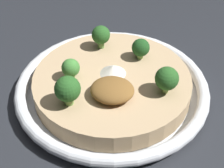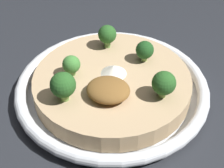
% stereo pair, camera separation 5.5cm
% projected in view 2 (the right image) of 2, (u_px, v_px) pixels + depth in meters
% --- Properties ---
extents(ground_plane, '(6.00, 6.00, 0.00)m').
position_uv_depth(ground_plane, '(112.00, 94.00, 0.56)').
color(ground_plane, '#23262B').
extents(risotto_bowl, '(0.31, 0.31, 0.04)m').
position_uv_depth(risotto_bowl, '(112.00, 86.00, 0.55)').
color(risotto_bowl, silver).
rests_on(risotto_bowl, ground_plane).
extents(cheese_sprinkle, '(0.04, 0.04, 0.02)m').
position_uv_depth(cheese_sprinkle, '(112.00, 69.00, 0.54)').
color(cheese_sprinkle, white).
rests_on(cheese_sprinkle, risotto_bowl).
extents(crispy_onion_garnish, '(0.06, 0.06, 0.02)m').
position_uv_depth(crispy_onion_garnish, '(108.00, 90.00, 0.50)').
color(crispy_onion_garnish, brown).
rests_on(crispy_onion_garnish, risotto_bowl).
extents(broccoli_back_left, '(0.03, 0.03, 0.04)m').
position_uv_depth(broccoli_back_left, '(107.00, 35.00, 0.58)').
color(broccoli_back_left, '#668E47').
rests_on(broccoli_back_left, risotto_bowl).
extents(broccoli_front_right, '(0.04, 0.04, 0.04)m').
position_uv_depth(broccoli_front_right, '(164.00, 83.00, 0.49)').
color(broccoli_front_right, '#84A856').
rests_on(broccoli_front_right, risotto_bowl).
extents(broccoli_back, '(0.03, 0.03, 0.04)m').
position_uv_depth(broccoli_back, '(145.00, 50.00, 0.56)').
color(broccoli_back, '#84A856').
rests_on(broccoli_back, risotto_bowl).
extents(broccoli_left, '(0.03, 0.03, 0.03)m').
position_uv_depth(broccoli_left, '(71.00, 65.00, 0.53)').
color(broccoli_left, '#668E47').
rests_on(broccoli_left, risotto_bowl).
extents(broccoli_front_left, '(0.04, 0.04, 0.05)m').
position_uv_depth(broccoli_front_left, '(63.00, 85.00, 0.48)').
color(broccoli_front_left, '#759E4C').
rests_on(broccoli_front_left, risotto_bowl).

